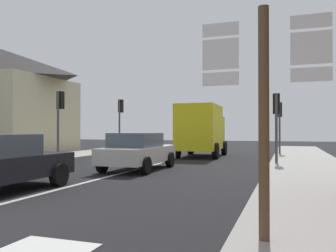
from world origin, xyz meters
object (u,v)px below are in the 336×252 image
delivery_truck (201,129)px  route_sign_post (264,104)px  traffic_light_near_right (276,112)px  traffic_light_far_right (280,116)px  sedan_far (138,151)px  traffic_light_near_left (60,109)px  traffic_light_far_left (120,113)px

delivery_truck → route_sign_post: size_ratio=1.58×
traffic_light_near_right → traffic_light_far_right: bearing=90.0°
traffic_light_far_right → route_sign_post: bearing=-89.5°
route_sign_post → traffic_light_far_right: (-0.17, 18.20, 0.55)m
traffic_light_far_right → sedan_far: bearing=-117.2°
route_sign_post → traffic_light_far_right: bearing=90.5°
delivery_truck → traffic_light_near_right: bearing=-44.6°
traffic_light_near_left → traffic_light_near_right: (10.59, 0.99, -0.28)m
traffic_light_far_left → traffic_light_near_left: bearing=-90.0°
delivery_truck → route_sign_post: 16.52m
sedan_far → traffic_light_near_right: bearing=33.1°
traffic_light_far_right → traffic_light_far_left: 10.62m
traffic_light_near_left → delivery_truck: bearing=41.0°
traffic_light_near_left → traffic_light_near_right: size_ratio=1.12×
delivery_truck → traffic_light_far_right: 5.08m
traffic_light_near_right → route_sign_post: bearing=-89.2°
traffic_light_far_left → traffic_light_far_right: bearing=4.2°
traffic_light_far_left → route_sign_post: bearing=-58.3°
route_sign_post → sedan_far: bearing=123.4°
traffic_light_near_right → traffic_light_far_right: 6.71m
traffic_light_near_left → traffic_light_far_right: traffic_light_near_left is taller
traffic_light_far_left → sedan_far: bearing=-59.8°
delivery_truck → traffic_light_far_left: traffic_light_far_left is taller
traffic_light_near_right → traffic_light_far_left: bearing=150.8°
sedan_far → traffic_light_near_right: 6.39m
sedan_far → route_sign_post: route_sign_post is taller
traffic_light_near_left → traffic_light_near_right: traffic_light_near_left is taller
traffic_light_near_left → traffic_light_far_right: 13.09m
sedan_far → traffic_light_far_right: traffic_light_far_right is taller
sedan_far → traffic_light_far_left: traffic_light_far_left is taller
traffic_light_near_left → traffic_light_far_left: (-0.00, 6.91, 0.11)m
route_sign_post → traffic_light_near_right: (-0.17, 11.49, 0.46)m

